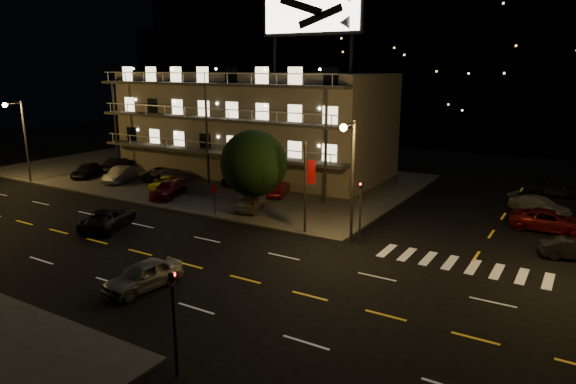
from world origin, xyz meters
The scene contains 27 objects.
ground centered at (0.00, 0.00, 0.00)m, with size 140.00×140.00×0.00m, color black.
curb_nw centered at (-14.00, 20.00, 0.07)m, with size 44.00×24.00×0.15m, color #383936.
motel centered at (-9.94, 23.88, 5.34)m, with size 28.00×13.80×18.10m.
hill_backdrop centered at (-5.94, 68.78, 11.55)m, with size 120.00×25.00×24.00m.
streetlight_nw centered at (-26.00, 7.94, 4.96)m, with size 0.44×1.92×8.00m.
streetlight_nc centered at (8.50, 7.94, 4.96)m, with size 0.44×1.92×8.00m.
signal_nw centered at (9.00, 8.50, 2.57)m, with size 0.20×0.27×4.60m.
signal_sw centered at (9.00, -8.50, 2.57)m, with size 0.20×0.27×4.60m.
banner_north centered at (5.09, 8.40, 3.43)m, with size 0.83×0.16×6.40m.
stop_sign centered at (-3.00, 8.57, 1.71)m, with size 0.91×0.11×2.61m.
tree centered at (-0.34, 9.98, 4.03)m, with size 5.19×5.00×6.54m.
lot_car_0 centered at (-22.83, 12.56, 0.88)m, with size 1.71×4.26×1.45m, color black.
lot_car_1 centered at (-18.20, 12.82, 0.89)m, with size 1.56×4.48×1.48m, color gray.
lot_car_2 centered at (-11.89, 12.48, 0.76)m, with size 2.03×4.40×1.22m, color yellow.
lot_car_3 centered at (-9.99, 10.87, 0.83)m, with size 1.89×4.66×1.35m, color #5F0D11.
lot_car_4 centered at (-1.54, 11.26, 0.87)m, with size 1.71×4.25×1.45m, color gray.
lot_car_5 centered at (-22.41, 16.24, 0.89)m, with size 1.57×4.50×1.48m, color black.
lot_car_6 centered at (-15.34, 15.54, 0.79)m, with size 2.14×4.64×1.29m, color black.
lot_car_7 centered at (-14.16, 15.62, 0.79)m, with size 1.79×4.40×1.28m, color gray.
lot_car_8 centered at (-7.19, 17.47, 0.83)m, with size 1.61×4.00×1.36m, color black.
lot_car_9 centered at (-2.02, 16.08, 0.81)m, with size 1.39×3.98×1.31m, color #5F0D11.
side_car_0 centered at (21.05, 12.59, 0.62)m, with size 1.31×3.74×1.23m, color black.
side_car_1 centered at (19.37, 17.86, 0.73)m, with size 2.42×5.24×1.46m, color #5F0D11.
side_car_2 centered at (18.25, 22.19, 0.68)m, with size 1.91×4.70×1.36m, color gray.
side_car_3 centered at (18.72, 29.15, 0.76)m, with size 1.79×4.45×1.52m, color black.
road_car_east centered at (2.19, -3.68, 0.73)m, with size 1.74×4.31×1.47m, color gray.
road_car_west centered at (-7.69, 2.45, 0.71)m, with size 2.35×5.10×1.42m, color black.
Camera 1 is at (21.31, -20.91, 11.26)m, focal length 32.00 mm.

